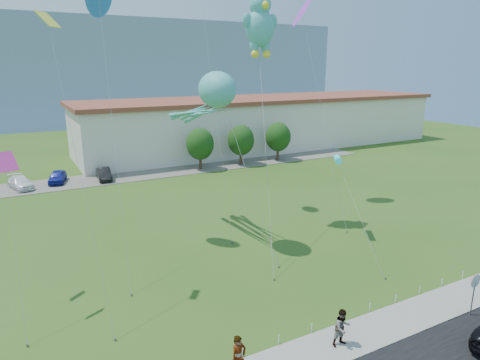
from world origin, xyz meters
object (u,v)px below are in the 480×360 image
(stop_sign, at_px, (475,285))
(teddy_bear_kite, at_px, (260,23))
(parked_car_black, at_px, (104,174))
(parked_car_blue, at_px, (57,177))
(pedestrian_left, at_px, (239,357))
(parked_car_white, at_px, (20,182))
(octopus_kite, at_px, (209,100))
(warehouse, at_px, (265,122))
(pedestrian_right, at_px, (342,328))

(stop_sign, xyz_separation_m, teddy_bear_kite, (-2.76, 18.00, 14.47))
(parked_car_black, bearing_deg, parked_car_blue, 170.87)
(pedestrian_left, height_order, teddy_bear_kite, teddy_bear_kite)
(parked_car_white, height_order, octopus_kite, octopus_kite)
(parked_car_white, xyz_separation_m, parked_car_blue, (3.86, 0.68, 0.03))
(warehouse, bearing_deg, pedestrian_right, -117.53)
(parked_car_black, bearing_deg, pedestrian_right, -79.94)
(stop_sign, bearing_deg, parked_car_black, 106.80)
(warehouse, relative_size, parked_car_white, 13.50)
(parked_car_blue, relative_size, parked_car_black, 0.96)
(pedestrian_right, relative_size, parked_car_black, 0.45)
(parked_car_black, distance_m, teddy_bear_kite, 27.45)
(warehouse, height_order, octopus_kite, octopus_kite)
(warehouse, distance_m, pedestrian_right, 52.98)
(warehouse, xyz_separation_m, teddy_bear_kite, (-19.26, -30.21, 12.21))
(warehouse, xyz_separation_m, parked_car_white, (-37.06, -8.94, -3.41))
(stop_sign, distance_m, parked_car_black, 40.49)
(parked_car_white, bearing_deg, stop_sign, -75.97)
(pedestrian_right, height_order, parked_car_black, pedestrian_right)
(warehouse, relative_size, stop_sign, 24.40)
(warehouse, distance_m, stop_sign, 51.00)
(pedestrian_right, xyz_separation_m, parked_car_white, (-12.61, 37.96, -0.32))
(octopus_kite, bearing_deg, teddy_bear_kite, 16.45)
(stop_sign, xyz_separation_m, octopus_kite, (-7.90, 16.48, 8.86))
(warehouse, height_order, parked_car_black, warehouse)
(parked_car_black, bearing_deg, parked_car_white, -178.99)
(pedestrian_right, distance_m, parked_car_black, 37.63)
(stop_sign, distance_m, teddy_bear_kite, 23.25)
(parked_car_blue, bearing_deg, stop_sign, -51.58)
(stop_sign, height_order, pedestrian_right, stop_sign)
(stop_sign, relative_size, octopus_kite, 0.20)
(pedestrian_right, height_order, parked_car_white, pedestrian_right)
(warehouse, bearing_deg, pedestrian_left, -122.70)
(parked_car_blue, bearing_deg, octopus_kite, -53.71)
(pedestrian_left, height_order, parked_car_white, pedestrian_left)
(pedestrian_left, height_order, parked_car_blue, pedestrian_left)
(parked_car_white, relative_size, octopus_kite, 0.35)
(parked_car_blue, distance_m, teddy_bear_kite, 30.32)
(parked_car_blue, relative_size, teddy_bear_kite, 0.22)
(parked_car_blue, distance_m, parked_car_black, 5.14)
(pedestrian_right, bearing_deg, stop_sign, -6.08)
(pedestrian_left, bearing_deg, parked_car_white, 90.27)
(parked_car_blue, height_order, teddy_bear_kite, teddy_bear_kite)
(pedestrian_left, bearing_deg, parked_car_black, 76.87)
(pedestrian_left, height_order, parked_car_black, pedestrian_left)
(parked_car_white, xyz_separation_m, octopus_kite, (12.66, -22.78, 10.02))
(stop_sign, distance_m, parked_car_blue, 43.31)
(pedestrian_right, xyz_separation_m, teddy_bear_kite, (5.19, 16.70, 15.30))
(parked_car_blue, bearing_deg, parked_car_white, -154.26)
(parked_car_white, distance_m, parked_car_black, 8.87)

